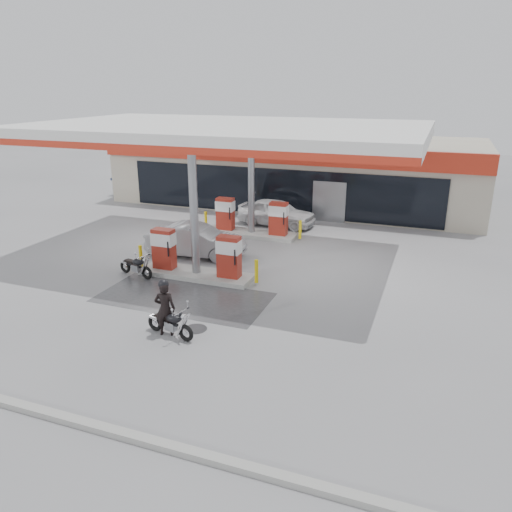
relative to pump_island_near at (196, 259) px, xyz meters
The scene contains 15 objects.
ground 2.12m from the pump_island_near, 90.00° to the right, with size 90.00×90.00×0.00m, color gray.
wet_patch 2.18m from the pump_island_near, 75.96° to the right, with size 6.00×3.00×0.00m, color #4C4C4F.
drain_cover 4.53m from the pump_island_near, 63.43° to the right, with size 0.70×0.70×0.01m, color #38383A.
kerb 9.02m from the pump_island_near, 90.00° to the right, with size 28.00×0.25×0.15m, color gray.
store_building 14.00m from the pump_island_near, 89.98° to the left, with size 22.00×8.22×4.00m.
canopy 5.46m from the pump_island_near, 90.00° to the left, with size 16.00×10.02×5.51m.
pump_island_near is the anchor object (origin of this frame).
pump_island_far 6.00m from the pump_island_near, 90.00° to the left, with size 5.14×1.30×1.78m.
main_motorcycle 4.91m from the pump_island_near, 71.86° to the right, with size 1.73×0.75×0.90m.
biker_main 4.82m from the pump_island_near, 73.81° to the right, with size 0.61×0.40×1.68m, color black.
parked_motorcycle 2.36m from the pump_island_near, 159.88° to the right, with size 1.72×0.78×0.89m.
sedan_white 8.22m from the pump_island_near, 85.97° to the left, with size 1.66×4.13×1.41m, color silver.
attendant 8.86m from the pump_island_near, 96.44° to the left, with size 0.80×0.62×1.64m, color #5D5C61.
hatchback_silver 2.48m from the pump_island_near, 117.44° to the left, with size 1.49×4.27×1.41m, color gray.
parked_car_left 15.14m from the pump_island_near, 131.33° to the left, with size 1.71×4.20×1.22m, color #16244C.
Camera 1 is at (8.55, -14.23, 7.12)m, focal length 35.00 mm.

